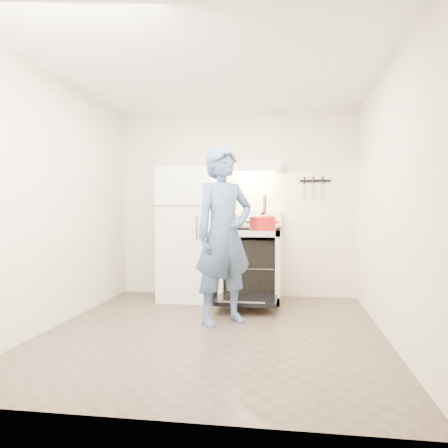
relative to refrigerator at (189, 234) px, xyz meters
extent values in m
plane|color=brown|center=(0.58, -1.45, -0.85)|extent=(3.60, 3.60, 0.00)
cube|color=beige|center=(0.58, 0.35, 0.40)|extent=(3.20, 0.02, 2.50)
cube|color=white|center=(0.00, 0.00, 0.00)|extent=(0.70, 0.70, 1.70)
cube|color=white|center=(0.81, 0.02, -0.39)|extent=(0.76, 0.65, 0.92)
cube|color=black|center=(0.81, 0.02, 0.09)|extent=(0.76, 0.65, 0.03)
cube|color=white|center=(0.81, 0.31, 0.20)|extent=(0.76, 0.07, 0.20)
cube|color=black|center=(0.81, -0.57, -0.72)|extent=(0.70, 0.54, 0.04)
cube|color=slate|center=(0.81, 0.02, -0.41)|extent=(0.60, 0.52, 0.01)
cube|color=white|center=(0.81, 0.10, 0.86)|extent=(0.76, 0.50, 0.12)
cube|color=black|center=(1.63, 0.33, 0.70)|extent=(0.40, 0.02, 0.03)
cylinder|color=#846047|center=(0.72, 0.05, -0.40)|extent=(0.33, 0.33, 0.02)
cylinder|color=silver|center=(1.00, -0.22, 0.20)|extent=(0.10, 0.10, 0.13)
imported|color=#344C7D|center=(0.63, -1.13, 0.06)|extent=(0.79, 0.76, 1.81)
camera|label=1|loc=(1.30, -5.56, 0.33)|focal=35.00mm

